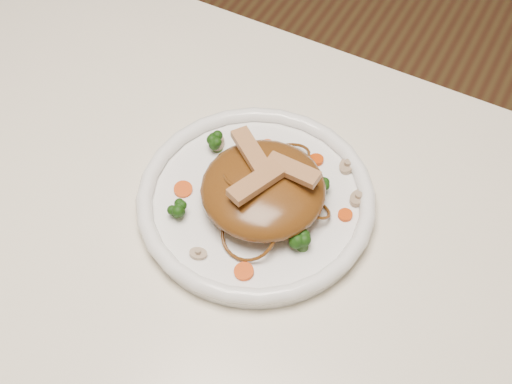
% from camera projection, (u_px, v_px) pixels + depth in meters
% --- Properties ---
extents(table, '(1.20, 0.80, 0.75)m').
position_uv_depth(table, '(195.00, 292.00, 0.87)').
color(table, beige).
rests_on(table, ground).
extents(plate, '(0.32, 0.32, 0.02)m').
position_uv_depth(plate, '(256.00, 203.00, 0.82)').
color(plate, white).
rests_on(plate, table).
extents(noodle_mound, '(0.18, 0.18, 0.05)m').
position_uv_depth(noodle_mound, '(263.00, 189.00, 0.79)').
color(noodle_mound, '#5F3912').
rests_on(noodle_mound, plate).
extents(chicken_a, '(0.07, 0.03, 0.01)m').
position_uv_depth(chicken_a, '(293.00, 170.00, 0.77)').
color(chicken_a, tan).
rests_on(chicken_a, noodle_mound).
extents(chicken_b, '(0.06, 0.05, 0.01)m').
position_uv_depth(chicken_b, '(250.00, 150.00, 0.78)').
color(chicken_b, tan).
rests_on(chicken_b, noodle_mound).
extents(chicken_c, '(0.05, 0.07, 0.01)m').
position_uv_depth(chicken_c, '(256.00, 183.00, 0.76)').
color(chicken_c, tan).
rests_on(chicken_c, noodle_mound).
extents(broccoli_0, '(0.03, 0.03, 0.03)m').
position_uv_depth(broccoli_0, '(320.00, 185.00, 0.81)').
color(broccoli_0, '#1E470E').
rests_on(broccoli_0, plate).
extents(broccoli_1, '(0.03, 0.03, 0.03)m').
position_uv_depth(broccoli_1, '(217.00, 141.00, 0.85)').
color(broccoli_1, '#1E470E').
rests_on(broccoli_1, plate).
extents(broccoli_2, '(0.02, 0.02, 0.03)m').
position_uv_depth(broccoli_2, '(176.00, 207.00, 0.79)').
color(broccoli_2, '#1E470E').
rests_on(broccoli_2, plate).
extents(broccoli_3, '(0.03, 0.03, 0.03)m').
position_uv_depth(broccoli_3, '(303.00, 240.00, 0.76)').
color(broccoli_3, '#1E470E').
rests_on(broccoli_3, plate).
extents(carrot_0, '(0.02, 0.02, 0.00)m').
position_uv_depth(carrot_0, '(316.00, 160.00, 0.85)').
color(carrot_0, '#E43808').
rests_on(carrot_0, plate).
extents(carrot_1, '(0.03, 0.03, 0.00)m').
position_uv_depth(carrot_1, '(183.00, 189.00, 0.82)').
color(carrot_1, '#E43808').
rests_on(carrot_1, plate).
extents(carrot_2, '(0.02, 0.02, 0.00)m').
position_uv_depth(carrot_2, '(345.00, 215.00, 0.80)').
color(carrot_2, '#E43808').
rests_on(carrot_2, plate).
extents(carrot_3, '(0.02, 0.02, 0.00)m').
position_uv_depth(carrot_3, '(268.00, 146.00, 0.86)').
color(carrot_3, '#E43808').
rests_on(carrot_3, plate).
extents(carrot_4, '(0.02, 0.02, 0.00)m').
position_uv_depth(carrot_4, '(244.00, 271.00, 0.75)').
color(carrot_4, '#E43808').
rests_on(carrot_4, plate).
extents(mushroom_0, '(0.03, 0.03, 0.01)m').
position_uv_depth(mushroom_0, '(198.00, 254.00, 0.77)').
color(mushroom_0, '#BCAC8D').
rests_on(mushroom_0, plate).
extents(mushroom_1, '(0.03, 0.03, 0.01)m').
position_uv_depth(mushroom_1, '(358.00, 198.00, 0.81)').
color(mushroom_1, '#BCAC8D').
rests_on(mushroom_1, plate).
extents(mushroom_2, '(0.04, 0.04, 0.01)m').
position_uv_depth(mushroom_2, '(217.00, 143.00, 0.86)').
color(mushroom_2, '#BCAC8D').
rests_on(mushroom_2, plate).
extents(mushroom_3, '(0.03, 0.03, 0.01)m').
position_uv_depth(mushroom_3, '(347.00, 166.00, 0.84)').
color(mushroom_3, '#BCAC8D').
rests_on(mushroom_3, plate).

